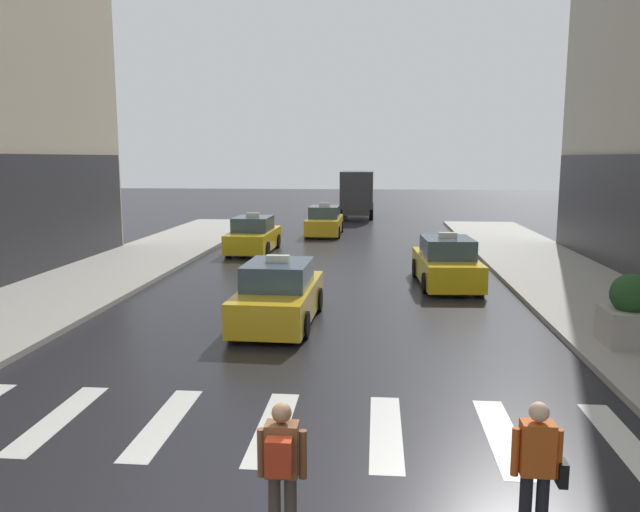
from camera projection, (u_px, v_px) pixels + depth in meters
crosswalk_markings at (273, 427)px, 9.97m from camera, size 11.30×2.80×0.01m
taxi_lead at (279, 296)px, 16.18m from camera, size 2.02×4.58×1.80m
taxi_second at (446, 264)px, 21.04m from camera, size 2.12×4.63×1.80m
taxi_third at (254, 236)px, 28.51m from camera, size 1.99×4.57×1.80m
taxi_fourth at (325, 222)px, 34.77m from camera, size 1.95×4.55×1.80m
box_truck at (358, 192)px, 44.67m from camera, size 2.30×7.55×3.35m
pedestrian_with_backpack at (282, 464)px, 6.78m from camera, size 0.55×0.43×1.65m
pedestrian_with_handbag at (537, 464)px, 6.84m from camera, size 0.60×0.24×1.65m
planter_near_corner at (630, 313)px, 13.77m from camera, size 1.10×1.10×1.60m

